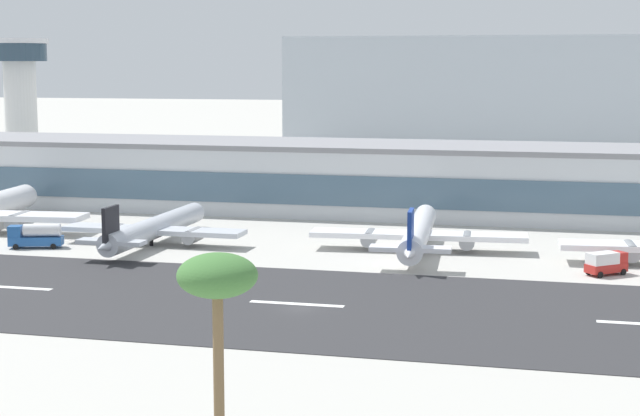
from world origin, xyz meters
TOP-DOWN VIEW (x-y plane):
  - ground_plane at (0.00, 0.00)m, footprint 1400.00×1400.00m
  - runway_strip at (0.00, 2.26)m, footprint 800.00×41.88m
  - runway_centreline_dash_3 at (-40.45, 2.26)m, footprint 12.00×1.20m
  - runway_centreline_dash_4 at (-0.98, 2.26)m, footprint 12.00×1.20m
  - terminal_building at (-13.53, 82.65)m, footprint 203.73×26.79m
  - control_tower at (-101.10, 111.18)m, footprint 14.66×14.66m
  - distant_hotel_block at (17.39, 205.11)m, footprint 149.53×24.07m
  - airliner_black_tail_gate_1 at (-34.87, 36.59)m, footprint 30.72×40.66m
  - airliner_navy_tail_gate_2 at (8.24, 41.52)m, footprint 34.70×42.65m
  - service_box_truck_0 at (36.73, 29.97)m, footprint 6.13×5.71m
  - service_fuel_truck_1 at (-52.24, 30.05)m, footprint 8.89×5.01m
  - palm_tree_1 at (8.11, -51.94)m, footprint 5.60×5.60m

SIDE VIEW (x-z plane):
  - ground_plane at x=0.00m, z-range 0.00..0.00m
  - runway_strip at x=0.00m, z-range 0.00..0.08m
  - runway_centreline_dash_3 at x=-40.45m, z-range 0.08..0.09m
  - runway_centreline_dash_4 at x=-0.98m, z-range 0.08..0.09m
  - service_box_truck_0 at x=36.73m, z-range 0.16..3.41m
  - service_fuel_truck_1 at x=-52.24m, z-range 0.05..4.00m
  - airliner_black_tail_gate_1 at x=-34.87m, z-range -1.54..6.95m
  - airliner_navy_tail_gate_2 at x=8.24m, z-range -1.61..7.29m
  - terminal_building at x=-13.53m, z-range 0.00..13.87m
  - palm_tree_1 at x=8.11m, z-range 6.18..22.87m
  - distant_hotel_block at x=17.39m, z-range 0.00..37.94m
  - control_tower at x=-101.10m, z-range 3.71..39.37m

